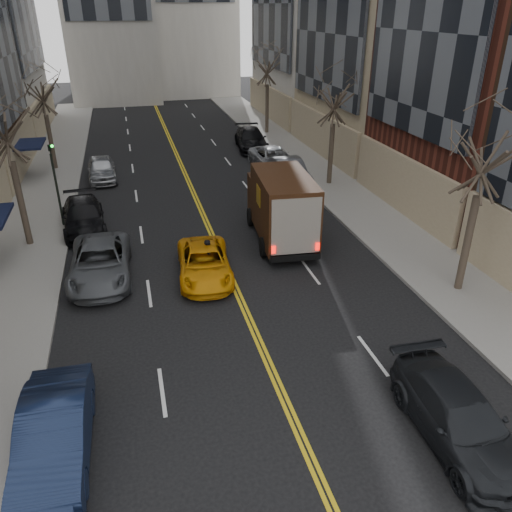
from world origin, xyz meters
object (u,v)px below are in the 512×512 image
(observer_sedan, at_px, (459,418))
(taxi, at_px, (204,263))
(ups_truck, at_px, (281,207))
(pedestrian, at_px, (209,256))

(observer_sedan, height_order, taxi, observer_sedan)
(ups_truck, relative_size, pedestrian, 4.28)
(ups_truck, bearing_deg, pedestrian, -144.58)
(taxi, bearing_deg, ups_truck, 38.27)
(observer_sedan, height_order, pedestrian, pedestrian)
(observer_sedan, distance_m, taxi, 11.79)
(observer_sedan, xyz_separation_m, pedestrian, (-4.81, 11.08, 0.03))
(pedestrian, bearing_deg, ups_truck, -48.32)
(observer_sedan, relative_size, pedestrian, 3.33)
(taxi, relative_size, pedestrian, 3.10)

